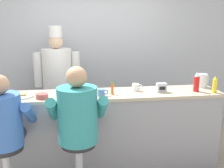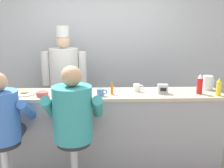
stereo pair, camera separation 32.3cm
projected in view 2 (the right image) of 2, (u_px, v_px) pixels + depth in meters
wall_back at (104, 53)px, 4.60m from camera, size 10.00×0.06×2.70m
diner_counter at (106, 130)px, 3.40m from camera, size 2.95×0.56×1.00m
ketchup_bottle_red at (200, 84)px, 3.23m from camera, size 0.07×0.07×0.25m
mustard_bottle_yellow at (219, 87)px, 3.14m from camera, size 0.06×0.06×0.22m
hot_sauce_bottle_orange at (112, 89)px, 3.20m from camera, size 0.04×0.04×0.15m
water_pitcher_clear at (208, 83)px, 3.43m from camera, size 0.15×0.13×0.18m
breakfast_plate at (24, 93)px, 3.22m from camera, size 0.27×0.27×0.05m
cereal_bowl at (42, 94)px, 3.12m from camera, size 0.14×0.14×0.06m
coffee_mug_white at (137, 88)px, 3.35m from camera, size 0.13×0.09×0.10m
coffee_mug_blue at (101, 92)px, 3.15m from camera, size 0.13×0.08×0.09m
napkin_dispenser_chrome at (163, 89)px, 3.25m from camera, size 0.12×0.07×0.12m
diner_seated_blue at (2, 120)px, 2.77m from camera, size 0.58×0.57×1.38m
diner_seated_teal at (73, 117)px, 2.80m from camera, size 0.63×0.62×1.44m
cook_in_whites_near at (65, 78)px, 4.21m from camera, size 0.71×0.46×1.82m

